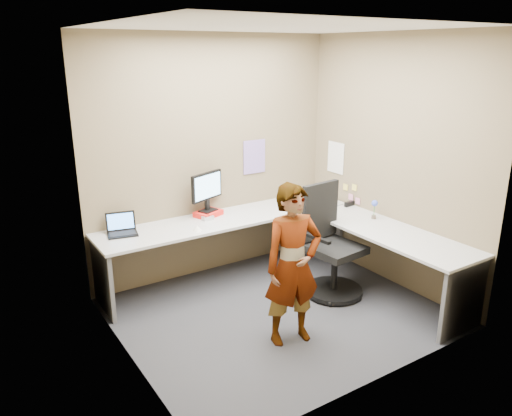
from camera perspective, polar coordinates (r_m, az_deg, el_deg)
ground at (r=5.12m, az=2.53°, el=-11.81°), size 3.00×3.00×0.00m
wall_back at (r=5.68m, az=-4.94°, el=5.75°), size 3.00×0.00×3.00m
wall_right at (r=5.59m, az=15.39°, el=4.99°), size 0.00×2.70×2.70m
wall_left at (r=3.95m, az=-15.20°, el=-0.13°), size 0.00×2.70×2.70m
ceiling at (r=4.46m, az=3.03°, el=20.01°), size 3.00×3.00×0.00m
desk at (r=5.38m, az=4.03°, el=-3.37°), size 2.98×2.58×0.73m
paper_ream at (r=5.63m, az=-5.48°, el=-0.62°), size 0.35×0.30×0.06m
monitor at (r=5.56m, az=-5.64°, el=2.25°), size 0.44×0.22×0.44m
laptop at (r=5.24m, az=-15.10°, el=-2.27°), size 0.34×0.30×0.21m
trackball_mouse at (r=5.50m, az=-5.53°, el=-1.09°), size 0.12×0.08×0.07m
origami at (r=5.18m, az=-6.76°, el=-2.27°), size 0.10×0.10×0.06m
stapler at (r=6.06m, az=10.65°, el=0.48°), size 0.15×0.06×0.05m
flower at (r=5.62m, az=13.39°, el=0.18°), size 0.07×0.07×0.22m
calendar_purple at (r=5.95m, az=-0.19°, el=5.88°), size 0.30×0.01×0.40m
calendar_white at (r=6.23m, az=9.10°, el=5.70°), size 0.01×0.28×0.38m
sticky_note_a at (r=6.05m, az=11.17°, el=2.31°), size 0.01×0.07×0.07m
sticky_note_b at (r=6.12m, az=10.78°, el=1.24°), size 0.01×0.07×0.07m
sticky_note_c at (r=6.04m, az=11.55°, el=0.79°), size 0.01×0.07×0.07m
sticky_note_d at (r=6.16m, az=10.19°, el=2.36°), size 0.01×0.07×0.07m
office_chair at (r=5.37m, az=8.49°, el=-4.86°), size 0.63×0.62×1.17m
person at (r=4.37m, az=4.23°, el=-6.52°), size 0.58×0.44×1.46m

